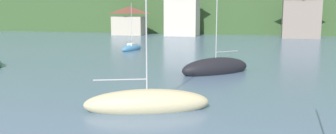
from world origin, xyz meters
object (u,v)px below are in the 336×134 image
object	(u,v)px
shore_building_westcentral	(182,11)
sailboat_mid_5	(147,103)
shore_building_west	(129,21)
sailboat_far_8	(132,48)
sailboat_far_7	(216,68)
shore_building_central	(301,15)

from	to	relation	value
shore_building_westcentral	sailboat_mid_5	xyz separation A→B (m)	(10.58, -55.46, -4.72)
shore_building_west	sailboat_far_8	size ratio (longest dim) A/B	1.09
sailboat_mid_5	sailboat_far_8	bearing A→B (deg)	90.51
sailboat_mid_5	sailboat_far_7	xyz separation A→B (m)	(1.99, 11.88, 0.06)
shore_building_central	sailboat_mid_5	size ratio (longest dim) A/B	1.08
shore_building_west	shore_building_central	distance (m)	34.65
shore_building_west	sailboat_far_8	bearing A→B (deg)	-68.38
sailboat_far_7	sailboat_far_8	xyz separation A→B (m)	(-12.75, 14.49, -0.13)
shore_building_westcentral	sailboat_far_8	bearing A→B (deg)	-90.34
sailboat_far_7	shore_building_west	bearing A→B (deg)	-104.72
shore_building_central	sailboat_mid_5	bearing A→B (deg)	-102.82
shore_building_central	shore_building_westcentral	bearing A→B (deg)	178.62
sailboat_far_8	sailboat_mid_5	bearing A→B (deg)	-147.01
shore_building_west	shore_building_westcentral	xyz separation A→B (m)	(11.54, 0.42, 2.13)
sailboat_mid_5	sailboat_far_7	world-z (taller)	sailboat_mid_5
shore_building_westcentral	sailboat_mid_5	size ratio (longest dim) A/B	1.25
shore_building_central	sailboat_far_7	world-z (taller)	shore_building_central
shore_building_central	sailboat_far_8	distance (m)	37.04
sailboat_far_8	shore_building_westcentral	bearing A→B (deg)	10.45
shore_building_westcentral	shore_building_west	bearing A→B (deg)	-177.90
shore_building_westcentral	sailboat_mid_5	bearing A→B (deg)	-79.20
shore_building_westcentral	sailboat_far_7	distance (m)	45.60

